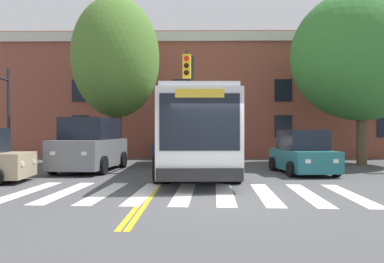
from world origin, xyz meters
TOP-DOWN VIEW (x-y plane):
  - ground_plane at (0.00, 0.00)m, footprint 120.00×120.00m
  - crosswalk at (-0.87, 1.07)m, footprint 9.68×4.22m
  - lane_line_yellow_inner at (-1.89, 15.07)m, footprint 0.12×36.00m
  - lane_line_yellow_outer at (-1.73, 15.07)m, footprint 0.12×36.00m
  - city_bus at (-0.62, 6.67)m, footprint 3.17×11.61m
  - car_grey_near_lane at (-5.18, 7.01)m, footprint 2.50×5.01m
  - car_teal_far_lane at (3.80, 6.04)m, footprint 2.24×3.90m
  - car_navy_behind_bus at (-2.04, 14.83)m, footprint 2.51×4.50m
  - traffic_light_overhead at (-0.83, 8.21)m, footprint 0.49×3.09m
  - street_tree_curbside_large at (7.87, 9.81)m, footprint 9.52×9.23m
  - street_tree_curbside_small at (-4.70, 9.87)m, footprint 6.15×6.26m
  - building_facade at (-1.51, 17.72)m, footprint 32.18×6.91m

SIDE VIEW (x-z plane):
  - ground_plane at x=0.00m, z-range 0.00..0.00m
  - lane_line_yellow_inner at x=-1.89m, z-range 0.00..0.01m
  - lane_line_yellow_outer at x=-1.73m, z-range 0.00..0.01m
  - crosswalk at x=-0.87m, z-range 0.00..0.01m
  - car_navy_behind_bus at x=-2.04m, z-range -0.08..1.65m
  - car_teal_far_lane at x=3.80m, z-range -0.08..1.71m
  - car_grey_near_lane at x=-5.18m, z-range -0.06..2.25m
  - city_bus at x=-0.62m, z-range 0.12..3.27m
  - traffic_light_overhead at x=-0.83m, z-range 0.95..6.44m
  - building_facade at x=-1.51m, z-range 0.01..8.15m
  - street_tree_curbside_small at x=-4.70m, z-range 1.19..9.84m
  - street_tree_curbside_large at x=7.87m, z-range 1.12..10.02m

